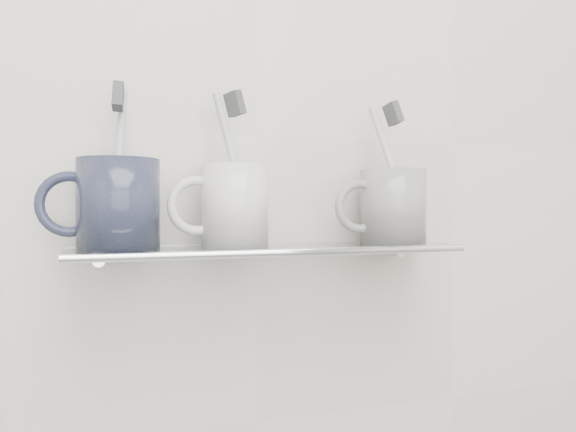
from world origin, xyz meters
name	(u,v)px	position (x,y,z in m)	size (l,w,h in m)	color
wall_back	(258,135)	(0.00, 1.10, 1.25)	(2.50, 2.50, 0.00)	beige
shelf_glass	(271,249)	(0.00, 1.04, 1.10)	(0.50, 0.12, 0.01)	silver
shelf_rail	(285,253)	(0.00, 0.98, 1.10)	(0.01, 0.01, 0.50)	silver
bracket_left	(99,260)	(-0.21, 1.09, 1.09)	(0.02, 0.02, 0.03)	silver
bracket_right	(396,251)	(0.21, 1.09, 1.09)	(0.02, 0.02, 0.03)	silver
mug_left	(119,204)	(-0.19, 1.04, 1.15)	(0.10, 0.10, 0.11)	black
mug_left_handle	(70,204)	(-0.24, 1.04, 1.15)	(0.08, 0.08, 0.01)	black
toothbrush_left	(118,164)	(-0.19, 1.04, 1.20)	(0.01, 0.01, 0.19)	#A8A7B9
bristles_left	(118,96)	(-0.19, 1.04, 1.28)	(0.01, 0.02, 0.03)	#3B3D3F
mug_center	(235,206)	(-0.05, 1.04, 1.15)	(0.08, 0.08, 0.10)	silver
mug_center_handle	(197,206)	(-0.09, 1.04, 1.15)	(0.07, 0.07, 0.01)	silver
toothbrush_center	(235,167)	(-0.05, 1.04, 1.20)	(0.01, 0.01, 0.19)	#B6B6B6
bristles_center	(235,104)	(-0.05, 1.04, 1.28)	(0.01, 0.02, 0.03)	#3B3D3F
mug_right	(393,206)	(0.18, 1.04, 1.15)	(0.09, 0.09, 0.10)	silver
mug_right_handle	(360,206)	(0.13, 1.04, 1.15)	(0.07, 0.07, 0.01)	silver
toothbrush_right	(393,171)	(0.18, 1.04, 1.20)	(0.01, 0.01, 0.19)	beige
bristles_right	(393,114)	(0.18, 1.04, 1.28)	(0.01, 0.02, 0.03)	#3B3D3F
chrome_cap	(410,238)	(0.21, 1.04, 1.11)	(0.03, 0.03, 0.01)	silver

